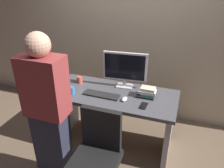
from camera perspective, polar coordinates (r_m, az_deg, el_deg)
The scene contains 12 objects.
ground_plane at distance 3.10m, azimuth 0.32°, elevation -14.74°, with size 9.00×9.00×0.00m, color brown.
wall_back at distance 3.25m, azimuth 5.91°, elevation 16.81°, with size 6.40×0.10×3.00m, color tan.
desk at distance 2.78m, azimuth 0.34°, elevation -6.58°, with size 1.52×0.69×0.76m.
office_chair at distance 2.27m, azimuth -3.94°, elevation -19.24°, with size 0.52×0.52×0.94m.
person_at_desk at distance 2.23m, azimuth -16.13°, elevation -7.50°, with size 0.40×0.24×1.64m.
monitor at distance 2.71m, azimuth 3.36°, elevation 4.12°, with size 0.54×0.16×0.46m.
keyboard at distance 2.61m, azimuth -2.70°, elevation -2.81°, with size 0.43×0.13×0.02m, color #262626.
mouse at distance 2.51m, azimuth 3.21°, elevation -3.93°, with size 0.06×0.10×0.03m, color white.
cup_near_keyboard at distance 2.68m, azimuth -10.34°, elevation -1.61°, with size 0.07×0.07×0.09m, color #3372B2.
cup_by_monitor at distance 2.93m, azimuth -8.38°, elevation 1.12°, with size 0.07×0.07×0.09m, color #D84C3F.
book_stack at distance 2.60m, azimuth 9.04°, elevation -2.17°, with size 0.22×0.15×0.12m.
cell_phone at distance 2.44m, azimuth 8.18°, elevation -5.60°, with size 0.07×0.14×0.01m, color black.
Camera 1 is at (0.75, -2.19, 2.06)m, focal length 35.30 mm.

